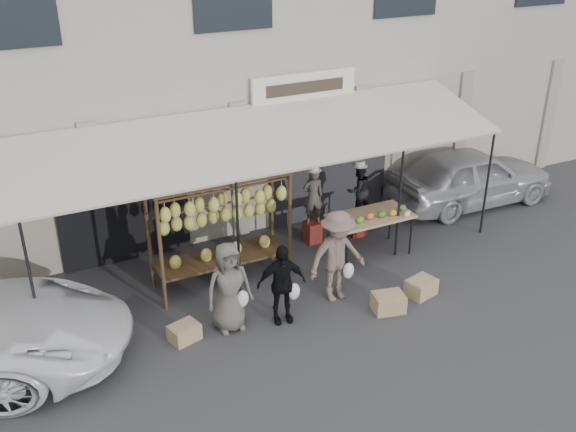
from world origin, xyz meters
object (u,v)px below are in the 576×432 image
customer_left (229,287)px  crate_far (184,332)px  vendor_left (313,196)px  crate_near_a (388,302)px  crate_near_b (421,287)px  sedan (470,176)px  customer_mid (281,284)px  banana_rack (220,210)px  produce_table (372,217)px  customer_right (337,256)px  vendor_right (358,190)px

customer_left → crate_far: (-0.82, 0.02, -0.67)m
vendor_left → crate_near_a: vendor_left is taller
crate_near_b → sedan: size_ratio=0.13×
sedan → crate_near_b: bearing=130.4°
customer_mid → sedan: size_ratio=0.36×
banana_rack → crate_near_b: (3.15, -2.01, -1.41)m
produce_table → customer_left: 3.73m
crate_near_b → crate_far: size_ratio=1.11×
produce_table → crate_near_b: bearing=-89.7°
produce_table → crate_near_b: (0.01, -1.72, -0.71)m
banana_rack → crate_near_a: bearing=-43.3°
customer_mid → crate_far: size_ratio=3.07×
crate_near_b → customer_left: bearing=170.1°
produce_table → customer_mid: size_ratio=1.15×
produce_table → sedan: bearing=17.5°
vendor_left → crate_near_a: (-0.04, -2.94, -0.91)m
vendor_left → customer_left: bearing=48.6°
crate_far → customer_mid: bearing=-6.8°
vendor_left → customer_left: (-2.77, -2.16, -0.26)m
customer_right → crate_near_a: bearing=-52.0°
customer_left → crate_far: 1.06m
vendor_left → customer_left: 3.53m
crate_near_a → crate_near_b: bearing=10.8°
customer_mid → customer_right: customer_right is taller
crate_near_a → customer_left: bearing=164.0°
sedan → produce_table: bearing=109.3°
customer_right → crate_near_b: 1.75m
customer_mid → crate_near_b: bearing=0.9°
vendor_left → crate_near_b: size_ratio=2.32×
customer_left → sedan: bearing=18.0°
customer_left → customer_mid: bearing=-11.3°
crate_far → produce_table: bearing=13.9°
customer_left → crate_near_a: (2.73, -0.78, -0.65)m
produce_table → banana_rack: bearing=174.7°
crate_near_a → sedan: (4.41, 3.01, 0.54)m
crate_near_a → crate_far: bearing=167.3°
customer_right → sedan: bearing=22.7°
banana_rack → crate_near_b: 4.00m
customer_right → customer_mid: bearing=-172.6°
crate_near_b → crate_far: 4.44m
banana_rack → customer_right: banana_rack is taller
crate_near_b → crate_far: (-4.39, 0.64, -0.02)m
vendor_left → customer_right: 2.28m
vendor_right → customer_mid: 3.67m
sedan → customer_mid: bearing=112.9°
vendor_left → vendor_right: bearing=-177.6°
produce_table → crate_far: produce_table is taller
banana_rack → customer_right: bearing=-39.8°
vendor_left → vendor_right: (1.03, -0.15, -0.00)m
customer_mid → crate_near_a: customer_mid is taller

